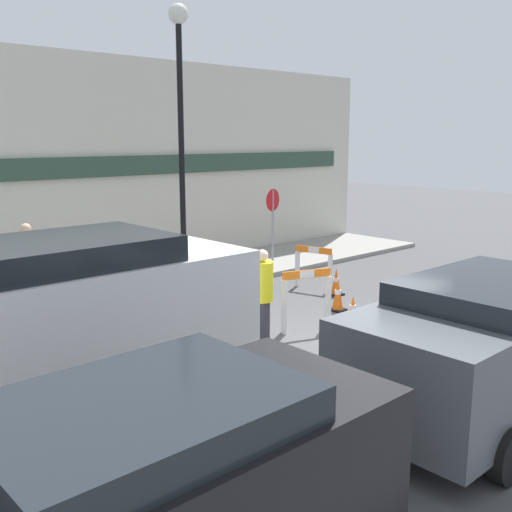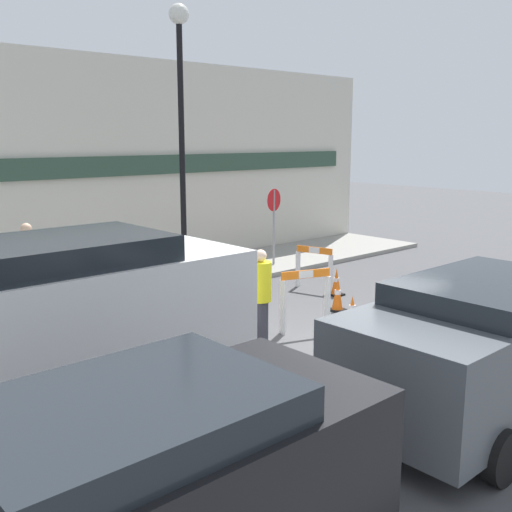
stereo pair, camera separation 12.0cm
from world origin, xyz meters
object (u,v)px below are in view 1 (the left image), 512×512
object	(u,v)px
person_worker	(262,296)
person_pedestrian	(28,261)
parked_car_1	(490,338)
parked_car_0	(146,499)
stop_sign	(273,214)
work_van	(54,318)
streetlamp_post	(181,112)

from	to	relation	value
person_worker	person_pedestrian	bearing A→B (deg)	70.97
parked_car_1	parked_car_0	bearing A→B (deg)	180.00
stop_sign	work_van	xyz separation A→B (m)	(-8.00, -4.25, -0.26)
parked_car_0	parked_car_1	distance (m)	5.10
parked_car_1	work_van	bearing A→B (deg)	136.19
streetlamp_post	parked_car_1	world-z (taller)	streetlamp_post
person_pedestrian	parked_car_1	xyz separation A→B (m)	(2.50, -8.54, -0.04)
person_worker	work_van	size ratio (longest dim) A/B	0.31
parked_car_0	parked_car_1	bearing A→B (deg)	0.00
person_pedestrian	parked_car_0	bearing A→B (deg)	62.16
streetlamp_post	stop_sign	world-z (taller)	streetlamp_post
person_pedestrian	work_van	bearing A→B (deg)	61.02
parked_car_1	person_pedestrian	bearing A→B (deg)	106.30
person_worker	parked_car_1	world-z (taller)	parked_car_1
parked_car_1	work_van	distance (m)	5.58
person_worker	parked_car_1	xyz separation A→B (m)	(0.45, -3.77, 0.11)
streetlamp_post	parked_car_0	bearing A→B (deg)	-127.24
parked_car_0	person_worker	bearing A→B (deg)	39.07
person_worker	parked_car_1	size ratio (longest dim) A/B	0.38
stop_sign	parked_car_0	xyz separation A→B (m)	(-9.08, -8.11, -0.49)
parked_car_0	work_van	distance (m)	4.01
streetlamp_post	stop_sign	bearing A→B (deg)	4.90
work_van	person_worker	bearing A→B (deg)	-1.39
streetlamp_post	stop_sign	distance (m)	4.04
streetlamp_post	parked_car_1	bearing A→B (deg)	-96.29
parked_car_1	stop_sign	bearing A→B (deg)	63.85
streetlamp_post	person_worker	xyz separation A→B (m)	(-1.31, -4.07, -3.15)
stop_sign	parked_car_1	distance (m)	9.04
parked_car_0	person_pedestrian	bearing A→B (deg)	73.06
person_pedestrian	parked_car_1	world-z (taller)	person_pedestrian
stop_sign	parked_car_0	size ratio (longest dim) A/B	0.51
person_worker	parked_car_1	bearing A→B (deg)	-125.49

